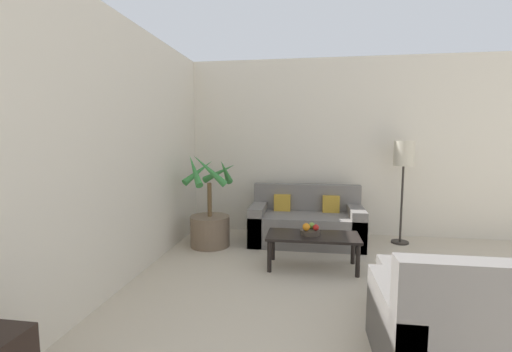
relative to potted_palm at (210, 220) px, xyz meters
name	(u,v)px	position (x,y,z in m)	size (l,w,h in m)	color
wall_back	(393,148)	(2.60, 0.93, 0.98)	(7.78, 0.06, 2.70)	beige
wall_left	(41,159)	(-0.53, -2.35, 0.98)	(0.06, 8.09, 2.70)	beige
potted_palm	(210,220)	(0.00, 0.00, 0.00)	(0.74, 0.73, 1.31)	brown
sofa_loveseat	(306,223)	(1.32, 0.36, -0.09)	(1.57, 0.78, 0.81)	slate
floor_lamp	(404,160)	(2.65, 0.52, 0.83)	(0.27, 0.27, 1.46)	#2D2823
coffee_table	(313,239)	(1.40, -0.61, -0.03)	(1.05, 0.49, 0.39)	black
fruit_bowl	(310,232)	(1.37, -0.61, 0.05)	(0.23, 0.23, 0.06)	#42382D
apple_red	(316,227)	(1.43, -0.63, 0.12)	(0.07, 0.07, 0.07)	red
apple_green	(312,226)	(1.39, -0.55, 0.12)	(0.07, 0.07, 0.07)	olive
orange_fruit	(306,227)	(1.32, -0.65, 0.12)	(0.09, 0.09, 0.09)	orange
armchair	(451,335)	(2.23, -2.33, -0.09)	(0.86, 0.86, 0.87)	slate
ottoman	(415,289)	(2.26, -1.52, -0.16)	(0.56, 0.51, 0.42)	slate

